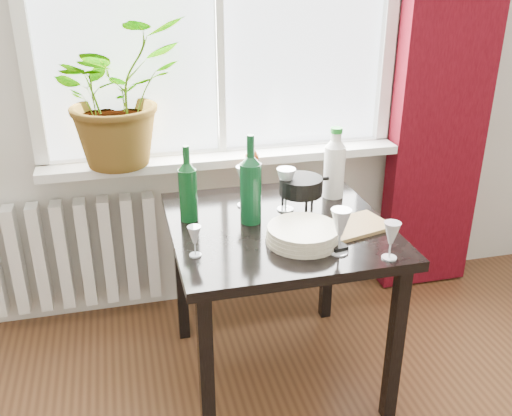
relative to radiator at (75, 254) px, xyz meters
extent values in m
cube|color=white|center=(0.75, -0.03, 0.44)|extent=(1.72, 0.20, 0.04)
cube|color=#3C050C|center=(1.87, -0.06, 0.92)|extent=(0.50, 0.12, 2.56)
cube|color=silver|center=(0.00, 0.00, 0.00)|extent=(0.80, 0.10, 0.55)
cube|color=black|center=(0.85, -0.63, 0.34)|extent=(0.85, 0.85, 0.04)
cube|color=black|center=(0.48, -1.00, -0.03)|extent=(0.05, 0.05, 0.70)
cube|color=black|center=(0.48, -0.27, -0.03)|extent=(0.05, 0.05, 0.70)
cube|color=black|center=(1.21, -1.00, -0.03)|extent=(0.05, 0.05, 0.70)
cube|color=black|center=(1.21, -0.27, -0.03)|extent=(0.05, 0.05, 0.70)
imported|color=#1F6F1D|center=(0.27, -0.05, 0.79)|extent=(0.75, 0.72, 0.64)
cylinder|color=beige|center=(0.89, -0.80, 0.39)|extent=(0.37, 0.37, 0.06)
cube|color=black|center=(0.98, -0.83, 0.37)|extent=(0.09, 0.20, 0.02)
cube|color=#A27E49|center=(1.12, -0.74, 0.37)|extent=(0.31, 0.24, 0.01)
camera|label=1|loc=(0.27, -2.59, 1.34)|focal=40.00mm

